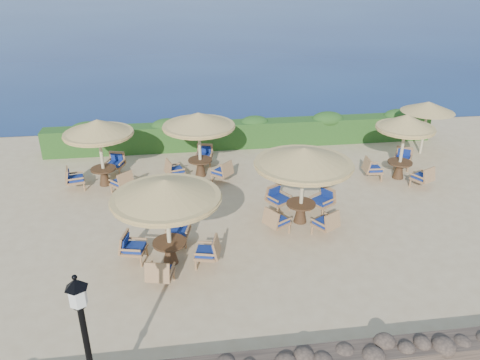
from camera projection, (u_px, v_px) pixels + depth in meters
ground at (275, 223)px, 15.58m from camera, size 120.00×120.00×0.00m
sea at (190, 13)px, 78.33m from camera, size 160.00×160.00×0.00m
hedge at (244, 134)px, 21.77m from camera, size 18.00×0.90×1.20m
lamp_post at (90, 360)px, 8.22m from camera, size 0.44×0.44×3.31m
extra_parasol at (428, 107)px, 20.29m from camera, size 2.30×2.30×2.41m
cafe_set_0 at (167, 205)px, 12.73m from camera, size 3.05×3.05×2.65m
cafe_set_1 at (303, 170)px, 14.84m from camera, size 3.19×3.19×2.65m
cafe_set_2 at (99, 140)px, 17.44m from camera, size 2.75×2.74×2.65m
cafe_set_3 at (199, 131)px, 18.20m from camera, size 2.87×2.87×2.65m
cafe_set_4 at (404, 137)px, 18.06m from camera, size 2.54×2.77×2.65m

